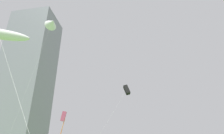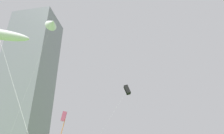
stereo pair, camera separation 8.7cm
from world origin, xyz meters
name	(u,v)px [view 1 (the left image)]	position (x,y,z in m)	size (l,w,h in m)	color
kite_flying_0	(63,117)	(-6.71, 25.28, 11.79)	(0.91, 2.77, 12.78)	silver
kite_flying_1	(127,90)	(5.20, 31.32, 19.64)	(12.10, 4.04, 20.84)	silver
kite_flying_4	(52,23)	(-10.90, 24.61, 30.58)	(5.14, 4.84, 31.83)	silver
distant_highrise_0	(24,89)	(-39.33, 110.02, 50.43)	(25.98, 22.62, 100.87)	gray
distant_highrise_1	(27,102)	(-43.33, 135.01, 51.25)	(20.02, 14.96, 102.49)	#A8A8AD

